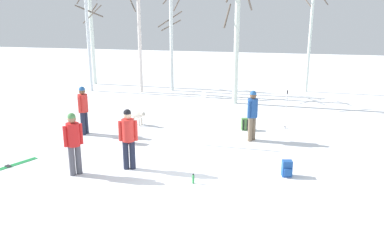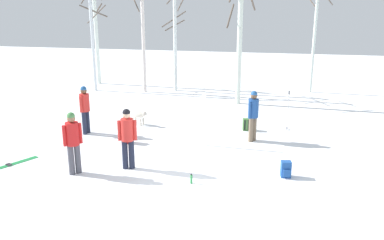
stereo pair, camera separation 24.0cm
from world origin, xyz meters
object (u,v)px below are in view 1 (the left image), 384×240
ski_pair_planted_0 (204,119)px  birch_tree_3 (171,37)px  ski_pair_lying_0 (6,167)px  person_3 (73,140)px  birch_tree_2 (139,19)px  person_1 (128,135)px  birch_tree_5 (310,31)px  person_0 (252,112)px  birch_tree_0 (91,22)px  ski_poles_0 (286,109)px  birch_tree_4 (237,33)px  dog (137,115)px  birch_tree_1 (87,29)px  person_2 (83,107)px  backpack_2 (127,137)px  backpack_1 (287,169)px  water_bottle_0 (193,179)px  backpack_0 (245,124)px

ski_pair_planted_0 → birch_tree_3: bearing=111.2°
ski_pair_lying_0 → ski_pair_planted_0: bearing=30.5°
birch_tree_3 → person_3: bearing=-88.5°
birch_tree_2 → person_1: bearing=-72.9°
person_1 → birch_tree_5: size_ratio=0.28×
person_0 → person_3: (-4.44, -3.83, 0.00)m
person_3 → birch_tree_0: birch_tree_0 is taller
ski_poles_0 → birch_tree_4: size_ratio=0.24×
birch_tree_0 → birch_tree_2: bearing=-25.9°
person_1 → dog: (-1.21, 4.10, -0.59)m
dog → birch_tree_3: birch_tree_3 is taller
person_3 → birch_tree_1: size_ratio=0.28×
ski_poles_0 → birch_tree_4: (-2.26, 3.74, 2.45)m
person_2 → dog: size_ratio=2.03×
backpack_2 → backpack_1: bearing=-17.8°
person_3 → backpack_1: size_ratio=3.90×
person_3 → birch_tree_0: 13.57m
person_1 → ski_poles_0: 6.38m
backpack_1 → water_bottle_0: (-2.35, -0.96, -0.09)m
person_0 → ski_poles_0: bearing=53.7°
ski_pair_planted_0 → birch_tree_4: size_ratio=0.29×
dog → birch_tree_3: size_ratio=0.16×
birch_tree_5 → backpack_1: bearing=-95.9°
person_1 → birch_tree_1: (-5.79, 9.74, 2.26)m
person_2 → birch_tree_2: 7.85m
ski_poles_0 → birch_tree_2: birch_tree_2 is taller
birch_tree_0 → birch_tree_4: size_ratio=1.09×
backpack_0 → backpack_1: bearing=-70.1°
person_0 → backpack_1: 3.10m
ski_pair_lying_0 → dog: bearing=64.9°
person_3 → person_1: bearing=27.5°
person_0 → ski_pair_lying_0: person_0 is taller
water_bottle_0 → birch_tree_4: (0.10, 9.03, 3.10)m
ski_poles_0 → backpack_0: size_ratio=3.30×
backpack_0 → backpack_2: 4.36m
backpack_1 → person_0: bearing=111.8°
ski_poles_0 → person_3: bearing=-136.0°
backpack_1 → birch_tree_4: birch_tree_4 is taller
person_1 → birch_tree_5: 13.25m
person_1 → person_2: 3.76m
birch_tree_2 → birch_tree_4: 5.36m
person_0 → birch_tree_5: bearing=75.2°
birch_tree_1 → backpack_0: bearing=-32.0°
ski_pair_planted_0 → birch_tree_5: bearing=68.2°
ski_poles_0 → birch_tree_3: size_ratio=0.27×
ski_pair_lying_0 → birch_tree_2: birch_tree_2 is taller
birch_tree_1 → birch_tree_2: (2.72, 0.25, 0.50)m
birch_tree_5 → dog: bearing=-130.7°
person_3 → ski_pair_lying_0: (-2.16, 0.03, -0.97)m
ski_pair_planted_0 → birch_tree_0: size_ratio=0.26×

